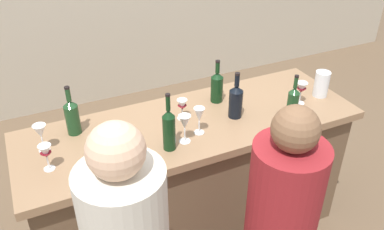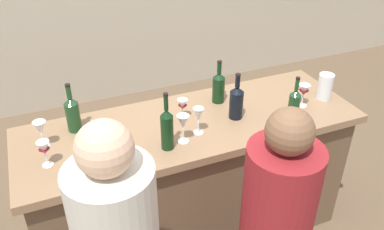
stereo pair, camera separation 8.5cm
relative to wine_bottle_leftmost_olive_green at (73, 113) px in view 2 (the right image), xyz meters
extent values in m
plane|color=brown|center=(0.66, -0.18, -1.05)|extent=(12.00, 12.00, 0.00)
cube|color=brown|center=(0.66, -0.18, -0.61)|extent=(1.99, 0.62, 0.89)
cube|color=#8C6B4C|center=(0.66, -0.18, -0.14)|extent=(2.07, 0.70, 0.05)
cylinder|color=#193D1E|center=(0.00, 0.00, -0.02)|extent=(0.08, 0.08, 0.18)
cone|color=#193D1E|center=(0.00, 0.00, 0.08)|extent=(0.08, 0.08, 0.03)
cylinder|color=#193D1E|center=(0.00, 0.00, 0.14)|extent=(0.03, 0.03, 0.07)
cylinder|color=black|center=(0.00, 0.00, 0.18)|extent=(0.03, 0.03, 0.01)
cylinder|color=black|center=(0.44, -0.37, -0.01)|extent=(0.07, 0.07, 0.20)
cone|color=black|center=(0.44, -0.37, 0.11)|extent=(0.07, 0.07, 0.04)
cylinder|color=black|center=(0.44, -0.37, 0.17)|extent=(0.02, 0.02, 0.09)
cylinder|color=black|center=(0.44, -0.37, 0.22)|extent=(0.03, 0.03, 0.01)
cylinder|color=black|center=(0.91, -0.02, -0.03)|extent=(0.08, 0.08, 0.17)
cone|color=black|center=(0.91, -0.02, 0.07)|extent=(0.08, 0.08, 0.03)
cylinder|color=black|center=(0.91, -0.02, 0.13)|extent=(0.03, 0.03, 0.07)
cylinder|color=black|center=(0.91, -0.02, 0.17)|extent=(0.03, 0.03, 0.01)
cylinder|color=black|center=(0.93, -0.23, -0.03)|extent=(0.08, 0.08, 0.18)
cone|color=black|center=(0.93, -0.23, 0.08)|extent=(0.08, 0.08, 0.03)
cylinder|color=black|center=(0.93, -0.23, 0.13)|extent=(0.03, 0.03, 0.07)
cylinder|color=black|center=(0.93, -0.23, 0.17)|extent=(0.03, 0.03, 0.01)
cylinder|color=#193D1E|center=(1.23, -0.39, -0.03)|extent=(0.07, 0.07, 0.17)
cone|color=#193D1E|center=(1.23, -0.39, 0.07)|extent=(0.07, 0.07, 0.03)
cylinder|color=#193D1E|center=(1.23, -0.39, 0.12)|extent=(0.02, 0.02, 0.07)
cylinder|color=black|center=(1.23, -0.39, 0.17)|extent=(0.03, 0.03, 0.01)
cylinder|color=white|center=(0.54, -0.35, -0.11)|extent=(0.06, 0.06, 0.00)
cylinder|color=white|center=(0.54, -0.35, -0.07)|extent=(0.01, 0.01, 0.08)
cone|color=white|center=(0.54, -0.35, 0.02)|extent=(0.07, 0.07, 0.08)
cylinder|color=white|center=(0.65, -0.30, -0.11)|extent=(0.06, 0.06, 0.00)
cylinder|color=white|center=(0.65, -0.30, -0.07)|extent=(0.01, 0.01, 0.08)
cone|color=white|center=(0.65, -0.30, 0.01)|extent=(0.06, 0.06, 0.08)
cylinder|color=white|center=(-0.18, -0.28, -0.11)|extent=(0.06, 0.06, 0.00)
cylinder|color=white|center=(-0.18, -0.28, -0.07)|extent=(0.01, 0.01, 0.07)
cone|color=white|center=(-0.18, -0.28, 0.00)|extent=(0.07, 0.07, 0.07)
cone|color=maroon|center=(-0.18, -0.28, -0.02)|extent=(0.06, 0.06, 0.03)
cylinder|color=white|center=(1.39, -0.27, -0.11)|extent=(0.07, 0.07, 0.00)
cylinder|color=white|center=(1.39, -0.27, -0.07)|extent=(0.01, 0.01, 0.08)
cone|color=white|center=(1.39, -0.27, 0.00)|extent=(0.07, 0.07, 0.07)
cone|color=maroon|center=(1.39, -0.27, -0.02)|extent=(0.06, 0.06, 0.03)
cylinder|color=white|center=(0.63, -0.12, -0.11)|extent=(0.06, 0.06, 0.00)
cylinder|color=white|center=(0.63, -0.12, -0.08)|extent=(0.01, 0.01, 0.06)
cone|color=white|center=(0.63, -0.12, -0.02)|extent=(0.06, 0.06, 0.07)
cone|color=maroon|center=(0.63, -0.12, -0.04)|extent=(0.05, 0.05, 0.03)
cylinder|color=white|center=(-0.18, -0.10, -0.11)|extent=(0.06, 0.06, 0.00)
cylinder|color=white|center=(-0.18, -0.10, -0.07)|extent=(0.01, 0.01, 0.08)
cone|color=white|center=(-0.18, -0.10, 0.01)|extent=(0.07, 0.07, 0.08)
cylinder|color=silver|center=(1.58, -0.25, -0.03)|extent=(0.10, 0.10, 0.17)
sphere|color=brown|center=(0.78, -0.96, 0.28)|extent=(0.21, 0.21, 0.21)
sphere|color=#D8AD8C|center=(0.02, -0.95, 0.40)|extent=(0.21, 0.21, 0.21)
camera|label=1|loc=(-0.20, -2.04, 1.22)|focal=37.88mm
camera|label=2|loc=(-0.12, -2.07, 1.22)|focal=37.88mm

